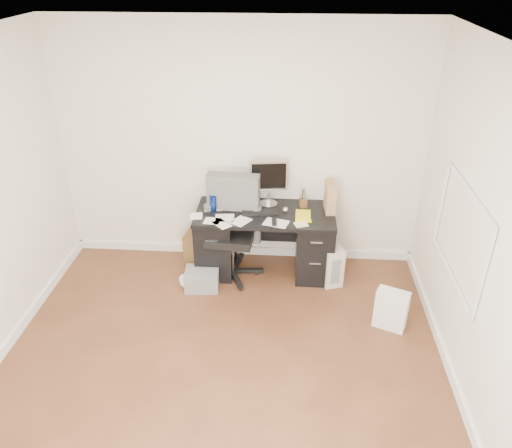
{
  "coord_description": "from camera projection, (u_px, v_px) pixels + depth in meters",
  "views": [
    {
      "loc": [
        0.54,
        -3.1,
        3.24
      ],
      "look_at": [
        0.23,
        1.2,
        0.85
      ],
      "focal_mm": 35.0,
      "sensor_mm": 36.0,
      "label": 1
    }
  ],
  "objects": [
    {
      "name": "magazine_file",
      "position": [
        330.0,
        197.0,
        5.34
      ],
      "size": [
        0.15,
        0.28,
        0.32
      ],
      "primitive_type": "cube",
      "rotation": [
        0.0,
        0.0,
        0.07
      ],
      "color": "olive",
      "rests_on": "desk"
    },
    {
      "name": "desk_printer",
      "position": [
        202.0,
        279.0,
        5.4
      ],
      "size": [
        0.38,
        0.32,
        0.21
      ],
      "primitive_type": "cube",
      "rotation": [
        0.0,
        0.0,
        0.08
      ],
      "color": "slate",
      "rests_on": "ground"
    },
    {
      "name": "lcd_monitor",
      "position": [
        269.0,
        183.0,
        5.4
      ],
      "size": [
        0.45,
        0.29,
        0.53
      ],
      "primitive_type": null,
      "rotation": [
        0.0,
        0.0,
        0.13
      ],
      "color": "#B3B3B8",
      "rests_on": "desk"
    },
    {
      "name": "yellow_book",
      "position": [
        304.0,
        216.0,
        5.26
      ],
      "size": [
        0.18,
        0.22,
        0.04
      ],
      "primitive_type": "cube",
      "rotation": [
        0.0,
        0.0,
        -0.03
      ],
      "color": "yellow",
      "rests_on": "desk"
    },
    {
      "name": "room_shell",
      "position": [
        216.0,
        204.0,
        3.53
      ],
      "size": [
        4.02,
        4.02,
        2.71
      ],
      "color": "silver",
      "rests_on": "ground"
    },
    {
      "name": "travel_mug",
      "position": [
        213.0,
        203.0,
        5.37
      ],
      "size": [
        0.09,
        0.09,
        0.17
      ],
      "primitive_type": "cylinder",
      "rotation": [
        0.0,
        0.0,
        0.28
      ],
      "color": "navy",
      "rests_on": "desk"
    },
    {
      "name": "shopping_bag",
      "position": [
        391.0,
        310.0,
        4.78
      ],
      "size": [
        0.36,
        0.32,
        0.41
      ],
      "primitive_type": "cube",
      "rotation": [
        0.0,
        0.0,
        -0.4
      ],
      "color": "white",
      "rests_on": "ground"
    },
    {
      "name": "ground",
      "position": [
        219.0,
        376.0,
        4.31
      ],
      "size": [
        4.0,
        4.0,
        0.0
      ],
      "primitive_type": "plane",
      "color": "#4B2618",
      "rests_on": "ground"
    },
    {
      "name": "wicker_basket",
      "position": [
        209.0,
        248.0,
        5.73
      ],
      "size": [
        0.52,
        0.52,
        0.45
      ],
      "primitive_type": "cube",
      "rotation": [
        0.0,
        0.0,
        -0.15
      ],
      "color": "#4E2D17",
      "rests_on": "ground"
    },
    {
      "name": "computer_mouse",
      "position": [
        285.0,
        210.0,
        5.35
      ],
      "size": [
        0.07,
        0.07,
        0.07
      ],
      "primitive_type": "sphere",
      "rotation": [
        0.0,
        0.0,
        0.08
      ],
      "color": "#B3B3B8",
      "rests_on": "desk"
    },
    {
      "name": "office_chair",
      "position": [
        231.0,
        230.0,
        5.39
      ],
      "size": [
        0.7,
        0.7,
        1.14
      ],
      "primitive_type": null,
      "rotation": [
        0.0,
        0.0,
        -0.08
      ],
      "color": "#4C4F4C",
      "rests_on": "ground"
    },
    {
      "name": "paper_remote",
      "position": [
        276.0,
        222.0,
        5.16
      ],
      "size": [
        0.29,
        0.26,
        0.02
      ],
      "primitive_type": null,
      "rotation": [
        0.0,
        0.0,
        -0.28
      ],
      "color": "silver",
      "rests_on": "desk"
    },
    {
      "name": "keyboard",
      "position": [
        260.0,
        212.0,
        5.34
      ],
      "size": [
        0.39,
        0.19,
        0.02
      ],
      "primitive_type": "cube",
      "rotation": [
        0.0,
        0.0,
        0.15
      ],
      "color": "black",
      "rests_on": "desk"
    },
    {
      "name": "desk",
      "position": [
        265.0,
        240.0,
        5.54
      ],
      "size": [
        1.5,
        0.7,
        0.75
      ],
      "color": "black",
      "rests_on": "ground"
    },
    {
      "name": "loose_papers",
      "position": [
        246.0,
        214.0,
        5.34
      ],
      "size": [
        1.1,
        0.6,
        0.0
      ],
      "primitive_type": null,
      "color": "silver",
      "rests_on": "desk"
    },
    {
      "name": "white_binder",
      "position": [
        224.0,
        188.0,
        5.55
      ],
      "size": [
        0.19,
        0.29,
        0.31
      ],
      "primitive_type": "cube",
      "rotation": [
        0.0,
        0.0,
        0.27
      ],
      "color": "white",
      "rests_on": "desk"
    },
    {
      "name": "pen_cup",
      "position": [
        303.0,
        198.0,
        5.43
      ],
      "size": [
        0.12,
        0.12,
        0.23
      ],
      "primitive_type": null,
      "rotation": [
        0.0,
        0.0,
        0.28
      ],
      "color": "brown",
      "rests_on": "desk"
    },
    {
      "name": "pc_tower",
      "position": [
        328.0,
        260.0,
        5.5
      ],
      "size": [
        0.32,
        0.49,
        0.45
      ],
      "primitive_type": "cube",
      "rotation": [
        0.0,
        0.0,
        0.3
      ],
      "color": "beige",
      "rests_on": "ground"
    }
  ]
}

